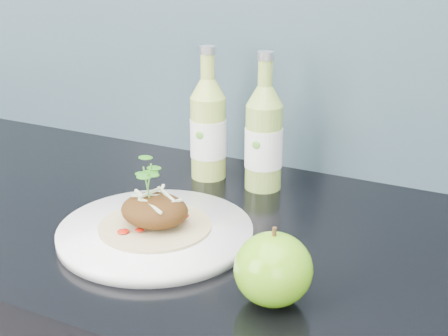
{
  "coord_description": "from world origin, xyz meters",
  "views": [
    {
      "loc": [
        0.36,
        0.95,
        1.31
      ],
      "look_at": [
        -0.01,
        1.68,
        1.0
      ],
      "focal_mm": 50.0,
      "sensor_mm": 36.0,
      "label": 1
    }
  ],
  "objects": [
    {
      "name": "cider_bottle_left",
      "position": [
        -0.13,
        1.87,
        0.99
      ],
      "size": [
        0.07,
        0.07,
        0.23
      ],
      "rotation": [
        0.0,
        0.0,
        0.07
      ],
      "color": "#A6BF4F",
      "rests_on": "kitchen_counter"
    },
    {
      "name": "cider_bottle_right",
      "position": [
        -0.02,
        1.87,
        0.99
      ],
      "size": [
        0.08,
        0.08,
        0.23
      ],
      "rotation": [
        0.0,
        0.0,
        -0.26
      ],
      "color": "#8DB149",
      "rests_on": "kitchen_counter"
    },
    {
      "name": "pork_taco",
      "position": [
        -0.09,
        1.62,
        0.94
      ],
      "size": [
        0.16,
        0.16,
        0.1
      ],
      "color": "tan",
      "rests_on": "dinner_plate"
    },
    {
      "name": "green_apple",
      "position": [
        0.13,
        1.54,
        0.94
      ],
      "size": [
        0.12,
        0.12,
        0.1
      ],
      "rotation": [
        0.0,
        0.0,
        0.38
      ],
      "color": "#399410",
      "rests_on": "kitchen_counter"
    },
    {
      "name": "dinner_plate",
      "position": [
        -0.09,
        1.62,
        0.91
      ],
      "size": [
        0.33,
        0.33,
        0.02
      ],
      "color": "white",
      "rests_on": "kitchen_counter"
    }
  ]
}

